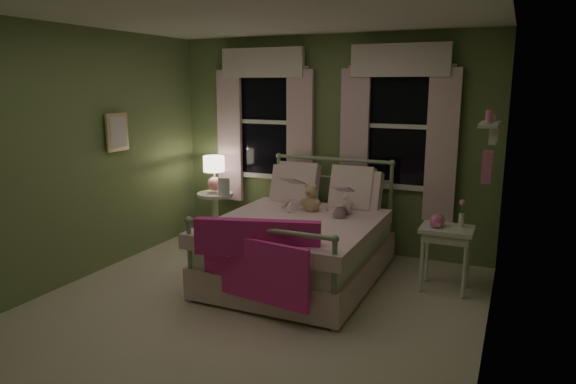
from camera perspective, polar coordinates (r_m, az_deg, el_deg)
The scene contains 18 objects.
room_shell at distance 4.42m, azimuth -4.75°, elevation 2.45°, with size 4.20×4.20×4.20m.
bed at distance 5.42m, azimuth 1.52°, elevation -5.68°, with size 1.58×2.04×1.18m.
pink_throw at distance 4.47m, azimuth -3.61°, elevation -6.54°, with size 1.09×0.41×0.71m.
child_left at distance 5.77m, azimuth 0.61°, elevation 1.19°, with size 0.28×0.18×0.76m, color #F7D1DD.
child_right at distance 5.57m, azimuth 5.89°, elevation 0.64°, with size 0.36×0.28×0.74m, color #F7D1DD.
book_left at distance 5.54m, azimuth -0.42°, elevation 0.88°, with size 0.20×0.27×0.03m, color beige.
book_right at distance 5.34m, azimuth 5.04°, elevation -0.04°, with size 0.20×0.27×0.02m, color beige.
teddy_bear at distance 5.55m, azimuth 2.60°, elevation -0.91°, with size 0.23×0.19×0.31m.
nightstand_left at distance 6.71m, azimuth -8.08°, elevation -2.03°, with size 0.46×0.46×0.65m.
table_lamp at distance 6.60m, azimuth -8.22°, elevation 2.48°, with size 0.27×0.27×0.45m.
book_nightstand at distance 6.54m, azimuth -7.77°, elevation -0.24°, with size 0.16×0.22×0.02m, color beige.
nightstand_right at distance 5.29m, azimuth 17.21°, elevation -4.80°, with size 0.50×0.40×0.64m.
pink_toy at distance 5.25m, azimuth 16.23°, elevation -3.06°, with size 0.14×0.18×0.14m.
bud_vase at distance 5.26m, azimuth 18.74°, elevation -2.28°, with size 0.06×0.06×0.28m.
window_left at distance 6.56m, azimuth -2.69°, elevation 8.40°, with size 1.34×0.13×1.96m.
window_right at distance 5.99m, azimuth 12.11°, elevation 7.82°, with size 1.34×0.13×1.96m.
wall_shelf at distance 4.54m, azimuth 21.42°, elevation 4.78°, with size 0.15×0.50×0.60m.
framed_picture at distance 6.02m, azimuth -18.45°, elevation 6.32°, with size 0.03×0.32×0.42m.
Camera 1 is at (2.12, -3.81, 2.02)m, focal length 32.00 mm.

